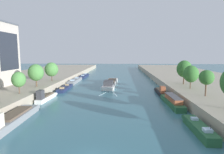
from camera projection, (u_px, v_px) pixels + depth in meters
quay_left at (25, 80)px, 77.19m from camera, size 36.00×170.00×2.50m
quay_right at (203, 82)px, 73.69m from camera, size 36.00×170.00×2.50m
barge_midriver at (111, 83)px, 72.12m from camera, size 5.09×24.33×2.94m
wake_behind_barge at (109, 94)px, 57.26m from camera, size 5.59×6.01×0.03m
moored_boat_left_midway at (9, 120)px, 32.06m from camera, size 4.03×17.03×3.44m
moored_boat_left_second at (46, 97)px, 49.28m from camera, size 2.20×10.50×3.30m
moored_boat_left_lone at (65, 88)px, 64.21m from camera, size 2.78×13.64×2.09m
moored_boat_left_near at (75, 81)px, 80.02m from camera, size 2.98×16.55×2.44m
moored_boat_left_upstream at (84, 76)px, 98.20m from camera, size 2.60×14.93×2.21m
moored_boat_right_end at (199, 128)px, 29.46m from camera, size 2.13×10.58×2.42m
moored_boat_right_second at (172, 101)px, 44.45m from camera, size 2.72×13.63×2.51m
moored_boat_right_upstream at (160, 91)px, 56.78m from camera, size 1.85×10.47×2.92m
tree_left_nearest at (19, 80)px, 45.64m from camera, size 3.33×3.33×5.42m
tree_left_midway at (36, 73)px, 55.35m from camera, size 4.52×4.52×6.70m
tree_left_by_lamp at (51, 69)px, 66.39m from camera, size 4.70×4.70×6.66m
tree_right_far at (206, 78)px, 42.76m from camera, size 3.31×3.31×6.11m
tree_right_by_lamp at (191, 74)px, 52.14m from camera, size 4.16×4.16×6.53m
tree_right_second at (184, 69)px, 59.72m from camera, size 4.71×4.71×7.63m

